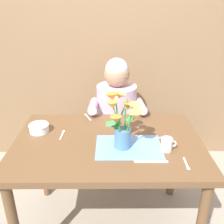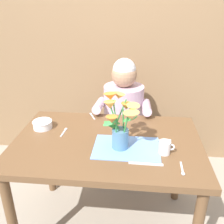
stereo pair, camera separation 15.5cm
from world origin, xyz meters
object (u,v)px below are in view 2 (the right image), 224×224
flower_vase (120,122)px  ceramic_bowl (43,124)px  seated_person (123,123)px  coffee_cup (165,147)px  dinner_knife (146,164)px

flower_vase → ceramic_bowl: flower_vase is taller
seated_person → coffee_cup: size_ratio=12.20×
ceramic_bowl → flower_vase: bearing=-20.4°
ceramic_bowl → seated_person: bearing=42.3°
flower_vase → coffee_cup: flower_vase is taller
dinner_knife → coffee_cup: coffee_cup is taller
seated_person → dinner_knife: bearing=-78.6°
seated_person → dinner_knife: seated_person is taller
ceramic_bowl → coffee_cup: (0.82, -0.24, 0.01)m
ceramic_bowl → dinner_knife: size_ratio=0.72×
dinner_knife → coffee_cup: (0.11, 0.12, 0.04)m
seated_person → dinner_knife: (0.17, -0.84, 0.18)m
seated_person → dinner_knife: 0.88m
coffee_cup → ceramic_bowl: bearing=164.0°
ceramic_bowl → coffee_cup: size_ratio=1.46×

